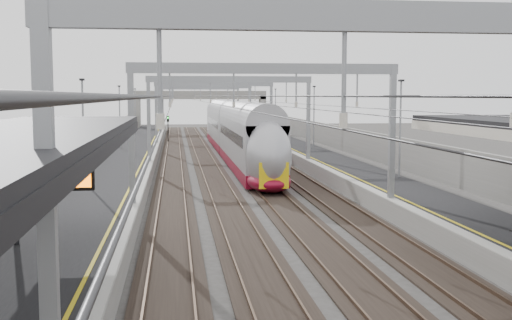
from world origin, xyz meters
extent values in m
cube|color=black|center=(-8.00, 45.00, 0.50)|extent=(4.00, 120.00, 1.00)
cube|color=black|center=(8.00, 45.00, 0.50)|extent=(4.00, 120.00, 1.00)
cube|color=black|center=(-4.50, 45.00, 0.04)|extent=(2.40, 140.00, 0.08)
cube|color=brown|center=(-5.22, 45.00, 0.13)|extent=(0.07, 140.00, 0.14)
cube|color=brown|center=(-3.78, 45.00, 0.13)|extent=(0.07, 140.00, 0.14)
cube|color=black|center=(-1.50, 45.00, 0.04)|extent=(2.40, 140.00, 0.08)
cube|color=brown|center=(-2.22, 45.00, 0.13)|extent=(0.07, 140.00, 0.14)
cube|color=brown|center=(-0.78, 45.00, 0.13)|extent=(0.07, 140.00, 0.14)
cube|color=black|center=(1.50, 45.00, 0.04)|extent=(2.40, 140.00, 0.08)
cube|color=brown|center=(0.78, 45.00, 0.13)|extent=(0.07, 140.00, 0.14)
cube|color=brown|center=(2.22, 45.00, 0.13)|extent=(0.07, 140.00, 0.14)
cube|color=black|center=(4.50, 45.00, 0.04)|extent=(2.40, 140.00, 0.08)
cube|color=brown|center=(3.78, 45.00, 0.13)|extent=(0.07, 140.00, 0.14)
cube|color=brown|center=(5.22, 45.00, 0.13)|extent=(0.07, 140.00, 0.14)
cube|color=gray|center=(-6.30, 2.00, 4.30)|extent=(0.28, 0.28, 6.60)
cube|color=gray|center=(0.00, 2.00, 7.35)|extent=(13.00, 0.25, 0.50)
cube|color=gray|center=(-6.30, 22.00, 4.30)|extent=(0.28, 0.28, 6.60)
cube|color=gray|center=(6.30, 22.00, 4.30)|extent=(0.28, 0.28, 6.60)
cube|color=gray|center=(0.00, 22.00, 7.35)|extent=(13.00, 0.25, 0.50)
cube|color=gray|center=(-6.30, 42.00, 4.30)|extent=(0.28, 0.28, 6.60)
cube|color=gray|center=(6.30, 42.00, 4.30)|extent=(0.28, 0.28, 6.60)
cube|color=gray|center=(0.00, 42.00, 7.35)|extent=(13.00, 0.25, 0.50)
cube|color=gray|center=(-6.30, 62.00, 4.30)|extent=(0.28, 0.28, 6.60)
cube|color=gray|center=(6.30, 62.00, 4.30)|extent=(0.28, 0.28, 6.60)
cube|color=gray|center=(0.00, 62.00, 7.35)|extent=(13.00, 0.25, 0.50)
cube|color=gray|center=(-6.30, 82.00, 4.30)|extent=(0.28, 0.28, 6.60)
cube|color=gray|center=(6.30, 82.00, 4.30)|extent=(0.28, 0.28, 6.60)
cube|color=gray|center=(0.00, 82.00, 7.35)|extent=(13.00, 0.25, 0.50)
cube|color=gray|center=(-6.30, 100.00, 4.30)|extent=(0.28, 0.28, 6.60)
cube|color=gray|center=(6.30, 100.00, 4.30)|extent=(0.28, 0.28, 6.60)
cube|color=gray|center=(0.00, 100.00, 7.35)|extent=(13.00, 0.25, 0.50)
cylinder|color=#262628|center=(-4.50, 50.00, 5.50)|extent=(0.03, 140.00, 0.03)
cylinder|color=#262628|center=(-1.50, 50.00, 5.50)|extent=(0.03, 140.00, 0.03)
cylinder|color=#262628|center=(1.50, 50.00, 5.50)|extent=(0.03, 140.00, 0.03)
cylinder|color=#262628|center=(4.50, 50.00, 5.50)|extent=(0.03, 140.00, 0.03)
cylinder|color=black|center=(-9.70, 14.00, 3.00)|extent=(0.20, 0.20, 4.00)
cube|color=black|center=(-6.60, 4.00, 4.55)|extent=(1.60, 0.15, 0.55)
cube|color=#E75F04|center=(-6.60, 3.92, 4.55)|extent=(1.50, 0.02, 0.42)
cube|color=gray|center=(0.00, 100.00, 6.20)|extent=(22.00, 2.20, 1.40)
cube|color=gray|center=(-10.50, 100.00, 3.10)|extent=(1.00, 2.20, 6.20)
cube|color=gray|center=(10.50, 100.00, 3.10)|extent=(1.00, 2.20, 6.20)
cube|color=gray|center=(-11.20, 45.00, 1.60)|extent=(0.30, 120.00, 3.20)
cube|color=gray|center=(11.20, 45.00, 1.60)|extent=(0.30, 120.00, 3.20)
cube|color=maroon|center=(1.50, 43.40, 0.62)|extent=(2.83, 24.10, 0.84)
cube|color=#A0A0A5|center=(1.50, 43.40, 2.61)|extent=(2.83, 24.10, 3.14)
cube|color=black|center=(1.50, 34.97, 0.29)|extent=(2.10, 2.51, 0.52)
cube|color=maroon|center=(1.50, 67.92, 0.62)|extent=(2.83, 24.10, 0.84)
cube|color=#A0A0A5|center=(1.50, 67.92, 2.61)|extent=(2.83, 24.10, 3.14)
cube|color=black|center=(1.50, 59.49, 0.29)|extent=(2.10, 2.51, 0.52)
ellipsoid|color=#A0A0A5|center=(1.50, 31.14, 2.30)|extent=(2.83, 5.45, 4.40)
cube|color=yellow|center=(1.50, 28.89, 1.35)|extent=(1.78, 0.12, 1.57)
cube|color=black|center=(1.50, 29.36, 2.92)|extent=(1.68, 0.60, 0.98)
cylinder|color=black|center=(-5.20, 75.25, 1.50)|extent=(0.12, 0.12, 3.00)
cube|color=black|center=(-5.20, 75.25, 3.10)|extent=(0.32, 0.22, 0.75)
sphere|color=#0CE526|center=(-5.20, 75.12, 3.25)|extent=(0.16, 0.16, 0.16)
cylinder|color=black|center=(3.20, 68.02, 1.50)|extent=(0.12, 0.12, 3.00)
cube|color=black|center=(3.20, 68.02, 3.10)|extent=(0.32, 0.22, 0.75)
sphere|color=red|center=(3.20, 67.89, 3.25)|extent=(0.16, 0.16, 0.16)
cylinder|color=black|center=(5.40, 68.50, 1.50)|extent=(0.12, 0.12, 3.00)
cube|color=black|center=(5.40, 68.50, 3.10)|extent=(0.32, 0.22, 0.75)
sphere|color=red|center=(5.40, 68.37, 3.25)|extent=(0.16, 0.16, 0.16)
camera|label=1|loc=(-4.26, -8.34, 6.06)|focal=45.00mm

